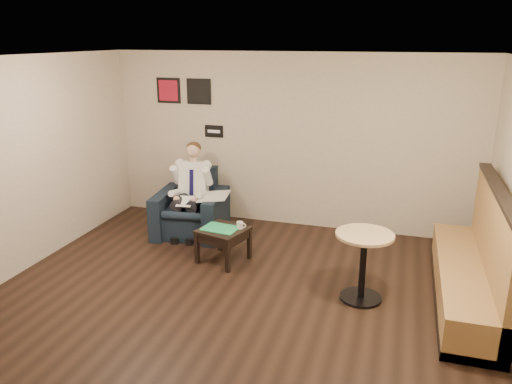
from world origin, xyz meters
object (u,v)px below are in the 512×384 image
(seated_man, at_px, (187,195))
(smartphone, at_px, (233,225))
(armchair, at_px, (190,203))
(green_folder, at_px, (220,228))
(side_table, at_px, (223,245))
(banquette, at_px, (469,247))
(cafe_table, at_px, (363,267))
(coffee_mug, at_px, (240,225))

(seated_man, relative_size, smartphone, 9.18)
(armchair, xyz_separation_m, seated_man, (0.01, -0.13, 0.19))
(armchair, distance_m, green_folder, 1.16)
(side_table, bearing_deg, banquette, -3.61)
(banquette, bearing_deg, cafe_table, -164.19)
(green_folder, xyz_separation_m, cafe_table, (1.99, -0.51, -0.07))
(armchair, relative_size, coffee_mug, 10.20)
(armchair, height_order, green_folder, armchair)
(banquette, bearing_deg, armchair, 165.67)
(smartphone, height_order, banquette, banquette)
(banquette, bearing_deg, green_folder, 176.65)
(seated_man, xyz_separation_m, smartphone, (0.94, -0.54, -0.20))
(armchair, xyz_separation_m, smartphone, (0.95, -0.67, -0.02))
(seated_man, xyz_separation_m, cafe_table, (2.79, -1.21, -0.26))
(armchair, xyz_separation_m, green_folder, (0.82, -0.83, -0.01))
(seated_man, relative_size, coffee_mug, 13.52)
(green_folder, xyz_separation_m, banquette, (3.15, -0.18, 0.19))
(green_folder, bearing_deg, seated_man, 138.95)
(cafe_table, bearing_deg, armchair, 154.39)
(banquette, bearing_deg, coffee_mug, 174.72)
(side_table, height_order, cafe_table, cafe_table)
(green_folder, bearing_deg, armchair, 134.58)
(green_folder, relative_size, cafe_table, 0.57)
(side_table, relative_size, green_folder, 1.22)
(side_table, distance_m, coffee_mug, 0.37)
(armchair, height_order, side_table, armchair)
(side_table, distance_m, banquette, 3.15)
(seated_man, height_order, side_table, seated_man)
(seated_man, distance_m, coffee_mug, 1.24)
(green_folder, relative_size, banquette, 0.18)
(coffee_mug, bearing_deg, green_folder, -162.06)
(smartphone, bearing_deg, side_table, -97.35)
(armchair, distance_m, banquette, 4.10)
(coffee_mug, xyz_separation_m, smartphone, (-0.12, 0.08, -0.05))
(green_folder, distance_m, banquette, 3.16)
(green_folder, height_order, banquette, banquette)
(side_table, xyz_separation_m, smartphone, (0.10, 0.15, 0.25))
(seated_man, bearing_deg, coffee_mug, -36.39)
(coffee_mug, relative_size, cafe_table, 0.12)
(seated_man, relative_size, cafe_table, 1.63)
(green_folder, xyz_separation_m, coffee_mug, (0.26, 0.08, 0.04))
(banquette, bearing_deg, side_table, 176.39)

